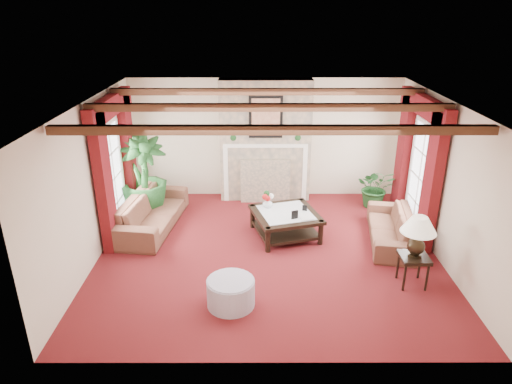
{
  "coord_description": "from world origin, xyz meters",
  "views": [
    {
      "loc": [
        -0.22,
        -7.21,
        4.16
      ],
      "look_at": [
        -0.21,
        0.4,
        1.02
      ],
      "focal_mm": 32.0,
      "sensor_mm": 36.0,
      "label": 1
    }
  ],
  "objects_px": {
    "sofa_left": "(151,207)",
    "potted_palm": "(145,193)",
    "sofa_right": "(392,223)",
    "side_table": "(412,270)",
    "ottoman": "(231,293)",
    "coffee_table": "(285,224)"
  },
  "relations": [
    {
      "from": "sofa_right",
      "to": "potted_palm",
      "type": "relative_size",
      "value": 1.01
    },
    {
      "from": "sofa_left",
      "to": "side_table",
      "type": "bearing_deg",
      "value": -106.83
    },
    {
      "from": "coffee_table",
      "to": "ottoman",
      "type": "distance_m",
      "value": 2.4
    },
    {
      "from": "sofa_right",
      "to": "potted_palm",
      "type": "bearing_deg",
      "value": -94.41
    },
    {
      "from": "sofa_left",
      "to": "potted_palm",
      "type": "relative_size",
      "value": 1.18
    },
    {
      "from": "sofa_left",
      "to": "sofa_right",
      "type": "xyz_separation_m",
      "value": [
        4.62,
        -0.59,
        -0.06
      ]
    },
    {
      "from": "side_table",
      "to": "ottoman",
      "type": "bearing_deg",
      "value": -169.37
    },
    {
      "from": "sofa_left",
      "to": "potted_palm",
      "type": "xyz_separation_m",
      "value": [
        -0.25,
        0.61,
        0.04
      ]
    },
    {
      "from": "sofa_left",
      "to": "potted_palm",
      "type": "distance_m",
      "value": 0.66
    },
    {
      "from": "sofa_left",
      "to": "sofa_right",
      "type": "height_order",
      "value": "sofa_left"
    },
    {
      "from": "sofa_right",
      "to": "coffee_table",
      "type": "height_order",
      "value": "sofa_right"
    },
    {
      "from": "potted_palm",
      "to": "side_table",
      "type": "distance_m",
      "value": 5.49
    },
    {
      "from": "potted_palm",
      "to": "ottoman",
      "type": "bearing_deg",
      "value": -58.49
    },
    {
      "from": "ottoman",
      "to": "coffee_table",
      "type": "bearing_deg",
      "value": 66.87
    },
    {
      "from": "sofa_right",
      "to": "ottoman",
      "type": "distance_m",
      "value": 3.54
    },
    {
      "from": "sofa_left",
      "to": "coffee_table",
      "type": "bearing_deg",
      "value": -90.71
    },
    {
      "from": "sofa_right",
      "to": "ottoman",
      "type": "bearing_deg",
      "value": -46.34
    },
    {
      "from": "sofa_left",
      "to": "potted_palm",
      "type": "height_order",
      "value": "potted_palm"
    },
    {
      "from": "sofa_left",
      "to": "sofa_right",
      "type": "bearing_deg",
      "value": -89.96
    },
    {
      "from": "sofa_right",
      "to": "coffee_table",
      "type": "relative_size",
      "value": 1.69
    },
    {
      "from": "potted_palm",
      "to": "coffee_table",
      "type": "relative_size",
      "value": 1.68
    },
    {
      "from": "sofa_left",
      "to": "coffee_table",
      "type": "distance_m",
      "value": 2.67
    }
  ]
}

